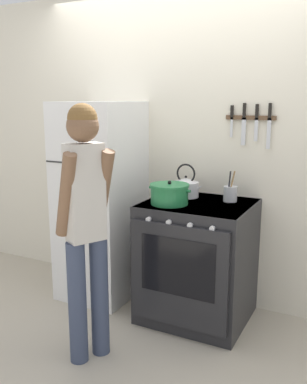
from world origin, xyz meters
TOP-DOWN VIEW (x-y plane):
  - ground_plane at (0.00, 0.00)m, footprint 14.00×14.00m
  - wall_back at (0.00, 0.03)m, footprint 10.00×0.06m
  - refrigerator at (-0.59, -0.32)m, footprint 0.59×0.66m
  - stove_range at (0.30, -0.37)m, footprint 0.78×0.73m
  - dutch_oven_pot at (0.12, -0.48)m, footprint 0.33×0.29m
  - tea_kettle at (0.14, -0.21)m, footprint 0.25×0.20m
  - utensil_jar at (0.49, -0.20)m, footprint 0.10×0.10m
  - person at (-0.12, -1.17)m, footprint 0.37×0.40m
  - wall_knife_strip at (0.58, -0.02)m, footprint 0.38×0.03m

SIDE VIEW (x-z plane):
  - ground_plane at x=0.00m, z-range 0.00..0.00m
  - stove_range at x=0.30m, z-range 0.01..0.92m
  - refrigerator at x=-0.59m, z-range 0.00..1.65m
  - person at x=-0.12m, z-range 0.12..1.76m
  - utensil_jar at x=0.49m, z-range 0.86..1.10m
  - dutch_oven_pot at x=0.12m, z-range 0.90..1.08m
  - tea_kettle at x=0.14m, z-range 0.86..1.13m
  - wall_back at x=0.00m, z-range 0.00..2.55m
  - wall_knife_strip at x=0.58m, z-range 1.36..1.70m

